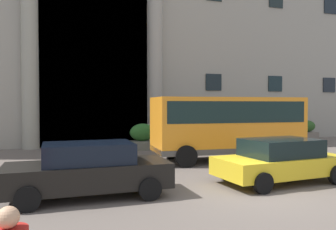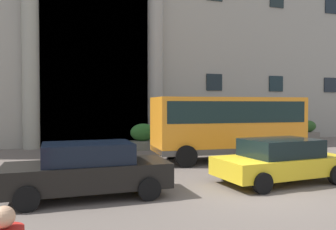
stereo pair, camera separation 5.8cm
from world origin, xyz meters
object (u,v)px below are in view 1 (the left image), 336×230
hedge_planter_far_west (211,136)px  parked_hatchback_near (280,160)px  parked_sedan_far (89,170)px  orange_minibus (227,123)px  hedge_planter_entrance_right (263,133)px  bus_stop_sign (289,121)px  hedge_planter_far_east (143,137)px  hedge_planter_east (306,131)px

hedge_planter_far_west → parked_hatchback_near: (-2.14, -9.50, 0.07)m
hedge_planter_far_west → parked_sedan_far: parked_sedan_far is taller
orange_minibus → hedge_planter_entrance_right: bearing=47.6°
hedge_planter_far_west → parked_hatchback_near: size_ratio=0.41×
bus_stop_sign → parked_sedan_far: (-11.68, -6.23, -0.89)m
hedge_planter_far_west → hedge_planter_far_east: bearing=-177.6°
hedge_planter_east → parked_hatchback_near: 13.83m
hedge_planter_entrance_right → parked_hatchback_near: bearing=-122.2°
orange_minibus → hedge_planter_far_west: (1.61, 4.99, -1.06)m
bus_stop_sign → parked_sedan_far: bus_stop_sign is taller
orange_minibus → hedge_planter_far_west: size_ratio=3.83×
bus_stop_sign → hedge_planter_entrance_right: (0.69, 3.40, -0.99)m
orange_minibus → parked_hatchback_near: bearing=-92.5°
hedge_planter_far_east → parked_sedan_far: parked_sedan_far is taller
orange_minibus → hedge_planter_far_east: 5.64m
orange_minibus → parked_sedan_far: size_ratio=1.56×
hedge_planter_far_west → hedge_planter_east: size_ratio=1.20×
orange_minibus → bus_stop_sign: bearing=25.6°
hedge_planter_east → parked_sedan_far: size_ratio=0.34×
parked_sedan_far → hedge_planter_far_east: bearing=67.0°
hedge_planter_far_east → parked_hatchback_near: bearing=-76.5°
bus_stop_sign → parked_hatchback_near: 8.55m
parked_hatchback_near → parked_sedan_far: 6.16m
hedge_planter_entrance_right → hedge_planter_far_west: 4.08m
bus_stop_sign → hedge_planter_far_east: bus_stop_sign is taller
orange_minibus → parked_hatchback_near: 4.65m
parked_sedan_far → hedge_planter_far_west: bearing=48.5°
parked_hatchback_near → orange_minibus: bearing=79.2°
bus_stop_sign → orange_minibus: bearing=-158.6°
hedge_planter_far_east → bus_stop_sign: bearing=-20.2°
orange_minibus → parked_hatchback_near: (-0.53, -4.51, -0.99)m
hedge_planter_far_west → parked_sedan_far: size_ratio=0.41×
hedge_planter_far_west → parked_sedan_far: 12.43m
hedge_planter_east → hedge_planter_far_east: 11.93m
hedge_planter_far_west → hedge_planter_far_east: 4.37m
hedge_planter_far_east → parked_hatchback_near: (2.23, -9.32, 0.01)m
orange_minibus → hedge_planter_entrance_right: 7.87m
orange_minibus → parked_sedan_far: (-6.69, -4.27, -0.95)m
bus_stop_sign → parked_sedan_far: bearing=-151.9°
bus_stop_sign → parked_hatchback_near: bus_stop_sign is taller
hedge_planter_east → hedge_planter_far_east: bearing=-177.4°
hedge_planter_east → parked_sedan_far: parked_sedan_far is taller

